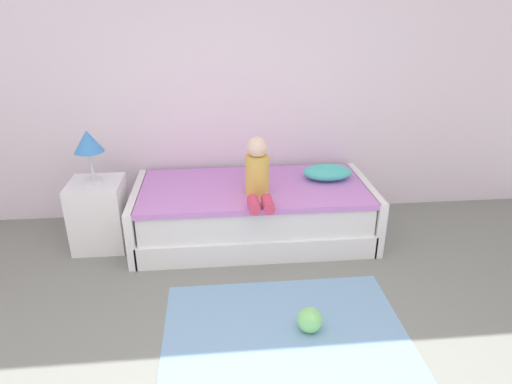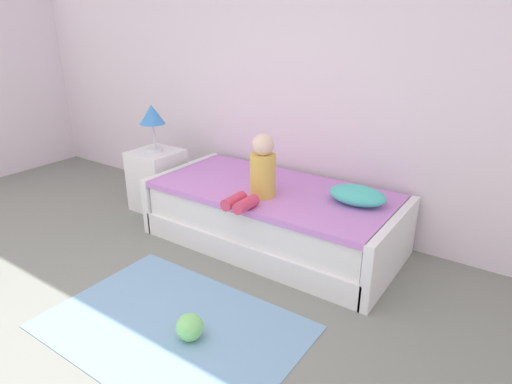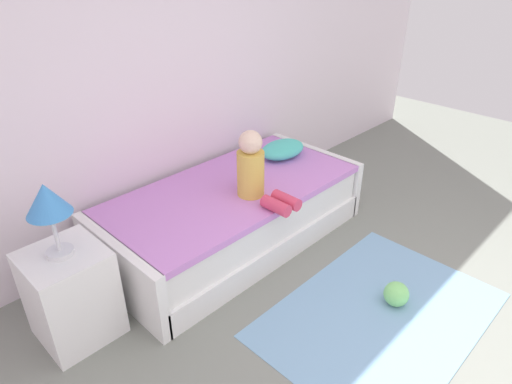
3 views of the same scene
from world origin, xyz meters
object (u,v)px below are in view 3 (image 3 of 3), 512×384
object	(u,v)px
toy_ball	(396,294)
table_lamp	(47,203)
bed	(234,215)
child_figure	(255,171)
nightstand	(72,295)
pillow	(283,149)

from	to	relation	value
toy_ball	table_lamp	bearing A→B (deg)	141.21
bed	child_figure	size ratio (longest dim) A/B	4.14
bed	table_lamp	bearing A→B (deg)	-178.80
nightstand	table_lamp	bearing A→B (deg)	0.00
pillow	toy_ball	world-z (taller)	pillow
nightstand	toy_ball	xyz separation A→B (m)	(1.60, -1.29, -0.22)
pillow	bed	bearing A→B (deg)	-171.73
bed	pillow	xyz separation A→B (m)	(0.69, 0.10, 0.32)
bed	nightstand	distance (m)	1.35
table_lamp	toy_ball	bearing A→B (deg)	-38.79
pillow	toy_ball	xyz separation A→B (m)	(-0.44, -1.42, -0.48)
pillow	toy_ball	bearing A→B (deg)	-107.09
nightstand	table_lamp	world-z (taller)	table_lamp
toy_ball	child_figure	bearing A→B (deg)	102.28
table_lamp	pillow	world-z (taller)	table_lamp
child_figure	nightstand	bearing A→B (deg)	171.66
table_lamp	pillow	xyz separation A→B (m)	(2.04, 0.13, -0.37)
child_figure	toy_ball	bearing A→B (deg)	-77.72
nightstand	pillow	bearing A→B (deg)	3.60
bed	child_figure	distance (m)	0.51
child_figure	bed	bearing A→B (deg)	93.95
table_lamp	pillow	bearing A→B (deg)	3.60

